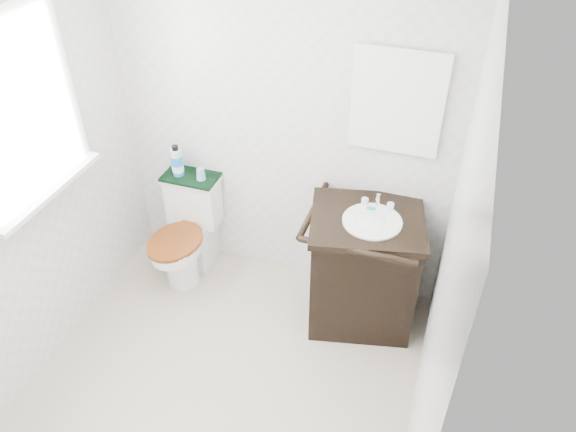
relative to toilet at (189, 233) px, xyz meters
The scene contains 12 objects.
floor 1.20m from the toilet, 57.40° to the right, with size 2.40×2.40×0.00m, color #C3B59D.
wall_back 1.10m from the toilet, 20.12° to the left, with size 2.40×2.40×0.00m, color silver.
wall_right 2.16m from the toilet, 29.45° to the right, with size 2.40×2.40×0.00m, color silver.
window 1.50m from the toilet, 121.82° to the right, with size 0.02×0.70×0.90m, color white.
mirror 1.75m from the toilet, ahead, with size 0.50×0.02×0.60m, color silver.
toilet is the anchor object (origin of this frame).
vanity 1.27m from the toilet, ahead, with size 0.78×0.71×0.92m.
trash_bin 1.01m from the toilet, ahead, with size 0.22×0.19×0.30m.
towel 0.42m from the toilet, 90.00° to the left, with size 0.38×0.22×0.02m, color black.
mouthwash_bottle 0.54m from the toilet, 127.39° to the left, with size 0.08×0.08×0.22m.
cup 0.48m from the toilet, 50.74° to the left, with size 0.06×0.06×0.08m, color #87B6DD.
soap_bar 1.37m from the toilet, ahead, with size 0.07×0.05×0.02m, color #1B8676.
Camera 1 is at (1.03, -1.73, 2.85)m, focal length 35.00 mm.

